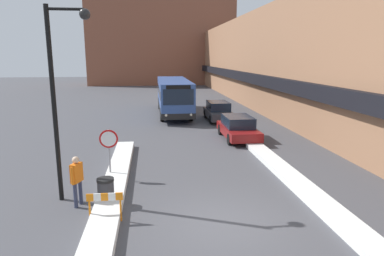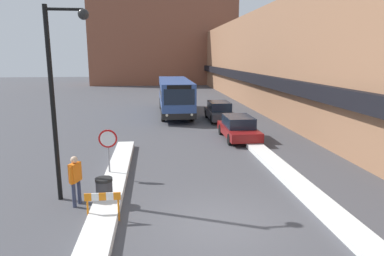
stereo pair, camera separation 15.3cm
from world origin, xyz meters
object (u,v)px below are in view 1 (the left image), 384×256
parked_car_front (238,127)px  street_lamp (61,84)px  parked_car_middle (218,111)px  stop_sign (109,144)px  pedestrian (77,177)px  trash_bin (106,191)px  construction_barricade (105,202)px  city_bus (174,95)px

parked_car_front → street_lamp: (-8.31, -8.28, 3.39)m
parked_car_middle → stop_sign: bearing=-119.2°
pedestrian → parked_car_front: bearing=-20.6°
parked_car_middle → parked_car_front: bearing=-90.0°
street_lamp → pedestrian: 3.15m
trash_bin → construction_barricade: (0.14, -1.29, 0.19)m
city_bus → parked_car_front: size_ratio=2.45×
stop_sign → city_bus: bearing=76.9°
trash_bin → parked_car_front: bearing=52.1°
parked_car_middle → street_lamp: street_lamp is taller
parked_car_front → stop_sign: stop_sign is taller
pedestrian → trash_bin: pedestrian is taller
parked_car_front → pedestrian: (-7.87, -8.89, 0.33)m
city_bus → parked_car_front: bearing=-71.2°
city_bus → construction_barricade: size_ratio=9.81×
trash_bin → street_lamp: bearing=155.8°
trash_bin → stop_sign: bearing=93.2°
city_bus → construction_barricade: city_bus is taller
city_bus → street_lamp: (-4.98, -18.09, 2.44)m
street_lamp → construction_barricade: (1.52, -1.91, -3.45)m
stop_sign → pedestrian: (-0.79, -2.54, -0.47)m
stop_sign → street_lamp: 3.46m
parked_car_middle → stop_sign: (-7.08, -12.68, 0.77)m
stop_sign → trash_bin: stop_sign is taller
street_lamp → construction_barricade: size_ratio=6.08×
city_bus → pedestrian: bearing=-103.6°
street_lamp → parked_car_middle: bearing=60.4°
construction_barricade → parked_car_middle: bearing=67.6°
street_lamp → trash_bin: bearing=-24.2°
parked_car_middle → stop_sign: stop_sign is taller
parked_car_middle → street_lamp: bearing=-119.6°
parked_car_front → pedestrian: 11.88m
parked_car_front → trash_bin: parked_car_front is taller
parked_car_middle → street_lamp: 17.14m
street_lamp → construction_barricade: street_lamp is taller
city_bus → construction_barricade: (-3.46, -20.00, -1.01)m
parked_car_middle → construction_barricade: bearing=-112.4°
pedestrian → construction_barricade: (1.08, -1.30, -0.39)m
construction_barricade → pedestrian: bearing=129.5°
stop_sign → parked_car_front: bearing=41.9°
stop_sign → construction_barricade: size_ratio=1.92×
stop_sign → street_lamp: (-1.23, -1.93, 2.59)m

